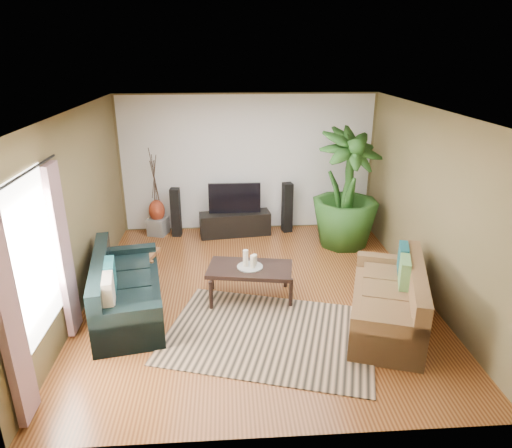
{
  "coord_description": "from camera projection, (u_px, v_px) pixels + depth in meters",
  "views": [
    {
      "loc": [
        -0.42,
        -6.06,
        3.46
      ],
      "look_at": [
        0.0,
        0.2,
        1.05
      ],
      "focal_mm": 32.0,
      "sensor_mm": 36.0,
      "label": 1
    }
  ],
  "objects": [
    {
      "name": "wall_back",
      "position": [
        247.0,
        164.0,
        8.99
      ],
      "size": [
        5.0,
        0.0,
        5.0
      ],
      "primitive_type": "plane",
      "rotation": [
        1.57,
        0.0,
        0.0
      ],
      "color": "brown",
      "rests_on": "ground"
    },
    {
      "name": "curtain_near",
      "position": [
        9.0,
        320.0,
        4.16
      ],
      "size": [
        0.08,
        0.35,
        2.2
      ],
      "primitive_type": "cube",
      "color": "gray",
      "rests_on": "ground"
    },
    {
      "name": "candle_mid",
      "position": [
        253.0,
        261.0,
        6.55
      ],
      "size": [
        0.08,
        0.08,
        0.19
      ],
      "primitive_type": "cylinder",
      "color": "beige",
      "rests_on": "candle_tray"
    },
    {
      "name": "sofa_right",
      "position": [
        387.0,
        295.0,
        6.01
      ],
      "size": [
        1.43,
        2.1,
        0.85
      ],
      "primitive_type": "cube",
      "rotation": [
        0.0,
        0.0,
        -1.89
      ],
      "color": "brown",
      "rests_on": "floor"
    },
    {
      "name": "vase",
      "position": [
        157.0,
        211.0,
        8.95
      ],
      "size": [
        0.31,
        0.31,
        0.44
      ],
      "primitive_type": "ellipsoid",
      "color": "#9A341C",
      "rests_on": "pedestal"
    },
    {
      "name": "speaker_left",
      "position": [
        176.0,
        212.0,
        8.89
      ],
      "size": [
        0.19,
        0.21,
        0.97
      ],
      "primitive_type": "cube",
      "rotation": [
        0.0,
        0.0,
        -0.09
      ],
      "color": "black",
      "rests_on": "floor"
    },
    {
      "name": "curtain_rod",
      "position": [
        20.0,
        176.0,
        4.44
      ],
      "size": [
        0.03,
        1.9,
        0.03
      ],
      "primitive_type": "cylinder",
      "rotation": [
        1.57,
        0.0,
        0.0
      ],
      "color": "black",
      "rests_on": "ground"
    },
    {
      "name": "curtain_far",
      "position": [
        63.0,
        252.0,
        5.55
      ],
      "size": [
        0.08,
        0.35,
        2.2
      ],
      "primitive_type": "cube",
      "color": "gray",
      "rests_on": "ground"
    },
    {
      "name": "wall_right",
      "position": [
        429.0,
        205.0,
        6.58
      ],
      "size": [
        0.0,
        5.5,
        5.5
      ],
      "primitive_type": "plane",
      "rotation": [
        1.57,
        0.0,
        -1.57
      ],
      "color": "brown",
      "rests_on": "ground"
    },
    {
      "name": "coffee_table",
      "position": [
        250.0,
        282.0,
        6.71
      ],
      "size": [
        1.31,
        0.85,
        0.5
      ],
      "primitive_type": "cube",
      "rotation": [
        0.0,
        0.0,
        -0.17
      ],
      "color": "black",
      "rests_on": "floor"
    },
    {
      "name": "candle_tall",
      "position": [
        246.0,
        258.0,
        6.6
      ],
      "size": [
        0.08,
        0.08,
        0.24
      ],
      "primitive_type": "cylinder",
      "color": "beige",
      "rests_on": "candle_tray"
    },
    {
      "name": "side_table",
      "position": [
        142.0,
        267.0,
        7.18
      ],
      "size": [
        0.59,
        0.59,
        0.51
      ],
      "primitive_type": "cube",
      "rotation": [
        0.0,
        0.0,
        -0.27
      ],
      "color": "brown",
      "rests_on": "floor"
    },
    {
      "name": "area_rug",
      "position": [
        270.0,
        334.0,
        5.9
      ],
      "size": [
        3.05,
        2.53,
        0.01
      ],
      "primitive_type": "cube",
      "rotation": [
        0.0,
        0.0,
        -0.29
      ],
      "color": "tan",
      "rests_on": "floor"
    },
    {
      "name": "candle_tray",
      "position": [
        250.0,
        267.0,
        6.62
      ],
      "size": [
        0.38,
        0.38,
        0.02
      ],
      "primitive_type": "cylinder",
      "color": "#969691",
      "rests_on": "coffee_table"
    },
    {
      "name": "pedestal",
      "position": [
        158.0,
        226.0,
        9.06
      ],
      "size": [
        0.43,
        0.43,
        0.34
      ],
      "primitive_type": "cube",
      "rotation": [
        0.0,
        0.0,
        -0.31
      ],
      "color": "gray",
      "rests_on": "floor"
    },
    {
      "name": "plant_pot",
      "position": [
        343.0,
        237.0,
        8.6
      ],
      "size": [
        0.4,
        0.4,
        0.31
      ],
      "primitive_type": "cylinder",
      "color": "black",
      "rests_on": "floor"
    },
    {
      "name": "sofa_left",
      "position": [
        128.0,
        285.0,
        6.27
      ],
      "size": [
        1.21,
        2.13,
        0.85
      ],
      "primitive_type": "cube",
      "rotation": [
        0.0,
        0.0,
        1.75
      ],
      "color": "black",
      "rests_on": "floor"
    },
    {
      "name": "speaker_right",
      "position": [
        287.0,
        207.0,
        9.11
      ],
      "size": [
        0.22,
        0.23,
        1.01
      ],
      "primitive_type": "cube",
      "rotation": [
        0.0,
        0.0,
        0.19
      ],
      "color": "black",
      "rests_on": "floor"
    },
    {
      "name": "wall_left",
      "position": [
        76.0,
        213.0,
        6.27
      ],
      "size": [
        0.0,
        5.5,
        5.5
      ],
      "primitive_type": "plane",
      "rotation": [
        1.57,
        0.0,
        1.57
      ],
      "color": "brown",
      "rests_on": "ground"
    },
    {
      "name": "wall_front",
      "position": [
        279.0,
        315.0,
        3.86
      ],
      "size": [
        5.0,
        0.0,
        5.0
      ],
      "primitive_type": "plane",
      "rotation": [
        -1.57,
        0.0,
        0.0
      ],
      "color": "brown",
      "rests_on": "ground"
    },
    {
      "name": "window_pane",
      "position": [
        31.0,
        260.0,
        4.76
      ],
      "size": [
        0.0,
        1.8,
        1.8
      ],
      "primitive_type": "plane",
      "rotation": [
        1.57,
        0.0,
        1.57
      ],
      "color": "white",
      "rests_on": "ground"
    },
    {
      "name": "tv_stand",
      "position": [
        235.0,
        224.0,
        9.02
      ],
      "size": [
        1.42,
        0.58,
        0.46
      ],
      "primitive_type": "cube",
      "rotation": [
        0.0,
        0.0,
        0.13
      ],
      "color": "black",
      "rests_on": "floor"
    },
    {
      "name": "television",
      "position": [
        235.0,
        198.0,
        8.85
      ],
      "size": [
        1.01,
        0.06,
        0.6
      ],
      "primitive_type": "cube",
      "color": "black",
      "rests_on": "tv_stand"
    },
    {
      "name": "potted_plant",
      "position": [
        346.0,
        189.0,
        8.26
      ],
      "size": [
        1.63,
        1.63,
        2.17
      ],
      "primitive_type": "imported",
      "rotation": [
        0.0,
        0.0,
        0.46
      ],
      "color": "#214D19",
      "rests_on": "floor"
    },
    {
      "name": "candle_short",
      "position": [
        254.0,
        259.0,
        6.65
      ],
      "size": [
        0.08,
        0.08,
        0.15
      ],
      "primitive_type": "cylinder",
      "color": "beige",
      "rests_on": "candle_tray"
    },
    {
      "name": "floor",
      "position": [
        257.0,
        293.0,
        6.91
      ],
      "size": [
        5.5,
        5.5,
        0.0
      ],
      "primitive_type": "plane",
      "color": "brown",
      "rests_on": "ground"
    },
    {
      "name": "ceiling",
      "position": [
        257.0,
        112.0,
        5.94
      ],
      "size": [
        5.5,
        5.5,
        0.0
      ],
      "primitive_type": "plane",
      "rotation": [
        3.14,
        0.0,
        0.0
      ],
      "color": "white",
      "rests_on": "ground"
    },
    {
      "name": "backwall_panel",
      "position": [
        247.0,
        164.0,
        8.98
      ],
      "size": [
        4.9,
        0.0,
        4.9
      ],
      "primitive_type": "plane",
      "rotation": [
        1.57,
        0.0,
        0.0
      ],
      "color": "white",
      "rests_on": "ground"
    }
  ]
}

